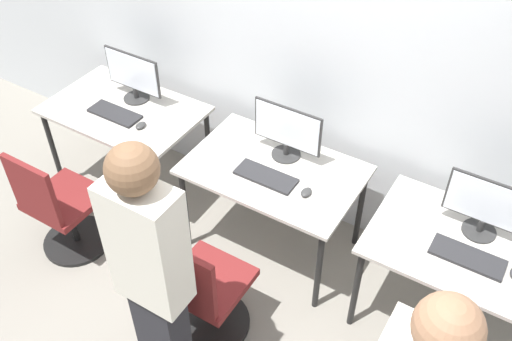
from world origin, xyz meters
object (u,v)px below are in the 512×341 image
(keyboard_center, at_px, (266,176))
(office_chair_center, at_px, (204,294))
(mouse_center, at_px, (306,192))
(person_center, at_px, (152,273))
(monitor_center, at_px, (287,131))
(keyboard_right, at_px, (468,257))
(mouse_left, at_px, (141,125))
(monitor_left, at_px, (133,76))
(keyboard_left, at_px, (115,114))
(office_chair_left, at_px, (61,211))
(monitor_right, at_px, (488,207))

(keyboard_center, height_order, office_chair_center, office_chair_center)
(mouse_center, relative_size, person_center, 0.05)
(monitor_center, distance_m, keyboard_right, 1.31)
(mouse_left, height_order, person_center, person_center)
(mouse_center, height_order, keyboard_right, mouse_center)
(keyboard_center, bearing_deg, keyboard_right, 0.55)
(monitor_left, bearing_deg, mouse_center, -9.25)
(mouse_center, bearing_deg, keyboard_left, 179.53)
(monitor_center, bearing_deg, keyboard_right, -11.15)
(office_chair_left, distance_m, keyboard_center, 1.43)
(monitor_center, xyz_separation_m, keyboard_center, (0.00, -0.26, -0.19))
(keyboard_left, bearing_deg, mouse_center, -0.47)
(keyboard_center, relative_size, office_chair_center, 0.45)
(keyboard_left, xyz_separation_m, mouse_center, (1.56, -0.01, 0.01))
(person_center, bearing_deg, keyboard_right, 41.55)
(monitor_center, bearing_deg, mouse_center, -42.47)
(keyboard_right, bearing_deg, monitor_left, 174.58)
(mouse_left, xyz_separation_m, keyboard_center, (1.02, 0.01, -0.01))
(person_center, bearing_deg, office_chair_center, 89.79)
(monitor_left, height_order, mouse_left, monitor_left)
(mouse_left, bearing_deg, office_chair_center, -35.24)
(mouse_left, bearing_deg, monitor_left, 134.85)
(office_chair_left, xyz_separation_m, keyboard_center, (1.21, 0.68, 0.36))
(monitor_left, xyz_separation_m, office_chair_left, (0.06, -0.93, -0.55))
(office_chair_center, bearing_deg, keyboard_left, 149.92)
(monitor_center, xyz_separation_m, mouse_center, (0.29, -0.26, -0.18))
(office_chair_left, bearing_deg, person_center, -18.94)
(monitor_center, xyz_separation_m, office_chair_center, (0.02, -1.00, -0.55))
(monitor_right, bearing_deg, office_chair_left, -159.59)
(monitor_left, xyz_separation_m, office_chair_center, (1.29, -0.99, -0.55))
(monitor_left, xyz_separation_m, monitor_right, (2.55, -0.01, 0.00))
(keyboard_center, height_order, monitor_right, monitor_right)
(mouse_left, height_order, office_chair_left, office_chair_left)
(mouse_center, distance_m, person_center, 1.16)
(keyboard_left, height_order, office_chair_left, office_chair_left)
(monitor_left, height_order, monitor_right, same)
(monitor_center, bearing_deg, keyboard_center, -90.00)
(keyboard_center, xyz_separation_m, keyboard_right, (1.27, 0.01, 0.00))
(keyboard_left, height_order, monitor_right, monitor_right)
(mouse_left, bearing_deg, keyboard_left, 176.03)
(keyboard_center, relative_size, mouse_center, 4.44)
(person_center, xyz_separation_m, monitor_right, (1.26, 1.34, -0.04))
(keyboard_left, xyz_separation_m, keyboard_center, (1.27, -0.01, 0.00))
(mouse_left, relative_size, person_center, 0.05)
(monitor_left, distance_m, mouse_center, 1.59)
(monitor_center, relative_size, keyboard_center, 1.19)
(keyboard_left, distance_m, office_chair_left, 0.78)
(monitor_left, xyz_separation_m, mouse_left, (0.26, -0.26, -0.18))
(keyboard_left, height_order, office_chair_center, office_chair_center)
(monitor_center, bearing_deg, mouse_left, -165.19)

